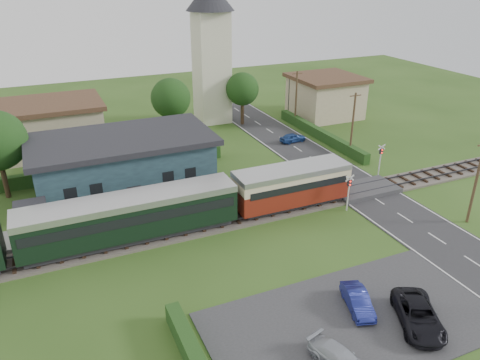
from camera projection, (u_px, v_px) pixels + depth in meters
name	position (u px, v px, depth m)	size (l,w,h in m)	color
ground	(278.00, 223.00, 37.83)	(120.00, 120.00, 0.00)	#2D4C19
railway_track	(267.00, 211.00, 39.45)	(76.00, 3.20, 0.49)	#4C443D
road	(377.00, 200.00, 41.49)	(6.00, 70.00, 0.05)	#28282B
car_park	(352.00, 322.00, 27.28)	(17.00, 9.00, 0.08)	#333335
crossing_deck	(364.00, 189.00, 43.07)	(6.20, 3.40, 0.45)	#333335
platform	(141.00, 216.00, 38.40)	(30.00, 3.00, 0.45)	gray
equipment_hut	(32.00, 220.00, 34.83)	(2.30, 2.30, 2.55)	beige
station_building	(124.00, 164.00, 42.19)	(16.00, 9.00, 5.30)	#23373F
train	(86.00, 225.00, 33.27)	(43.20, 2.90, 3.40)	#232328
church_tower	(211.00, 42.00, 58.69)	(6.00, 6.00, 17.60)	beige
house_west	(54.00, 126.00, 51.96)	(10.80, 8.80, 5.50)	tan
house_east	(325.00, 96.00, 63.96)	(8.80, 8.80, 5.50)	tan
hedge_roadside	(320.00, 134.00, 56.10)	(0.80, 18.00, 1.20)	#193814
hedge_station	(117.00, 167.00, 46.79)	(22.00, 0.80, 1.30)	#193814
tree_b	(171.00, 98.00, 54.14)	(4.60, 4.60, 7.34)	#332316
tree_c	(242.00, 89.00, 59.62)	(4.20, 4.20, 6.78)	#332316
utility_pole_b	(476.00, 181.00, 36.54)	(1.40, 0.22, 7.00)	#473321
utility_pole_c	(353.00, 124.00, 49.84)	(1.40, 0.22, 7.00)	#473321
utility_pole_d	(296.00, 98.00, 59.82)	(1.40, 0.22, 7.00)	#473321
crossing_signal_near	(349.00, 188.00, 38.95)	(0.84, 0.28, 3.28)	silver
crossing_signal_far	(381.00, 155.00, 45.58)	(0.84, 0.28, 3.28)	silver
streetlamp_east	(289.00, 92.00, 64.89)	(0.30, 0.30, 5.15)	#3F3F47
car_on_road	(293.00, 138.00, 54.97)	(1.26, 3.13, 1.07)	navy
car_park_blue	(358.00, 301.00, 28.10)	(1.20, 3.43, 1.13)	navy
car_park_silver	(339.00, 358.00, 24.04)	(1.46, 3.58, 1.04)	#B0B5BE
car_park_dark	(418.00, 315.00, 26.79)	(2.16, 4.69, 1.30)	black
pedestrian_near	(215.00, 190.00, 40.39)	(0.64, 0.42, 1.76)	gray
pedestrian_far	(46.00, 220.00, 35.64)	(0.87, 0.68, 1.79)	gray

